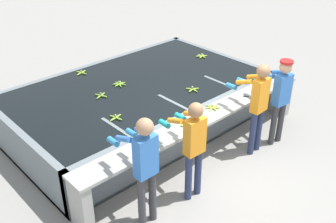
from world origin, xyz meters
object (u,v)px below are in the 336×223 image
Objects in this scene: worker_2 at (258,101)px; knife_0 at (250,97)px; knife_1 at (153,146)px; banana_bunch_ledge_1 at (188,125)px; worker_3 at (280,94)px; banana_bunch_floating_3 at (81,73)px; banana_bunch_floating_1 at (119,84)px; banana_bunch_floating_2 at (101,96)px; banana_bunch_floating_4 at (116,118)px; worker_1 at (193,142)px; banana_bunch_floating_0 at (202,56)px; worker_0 at (144,162)px; banana_bunch_floating_5 at (193,89)px; banana_bunch_ledge_0 at (212,107)px.

knife_0 is at bearing 50.77° from worker_2.
banana_bunch_ledge_1 is at bearing 4.83° from knife_1.
worker_3 reaches higher than banana_bunch_floating_3.
banana_bunch_ledge_1 is 0.93× the size of knife_1.
banana_bunch_floating_1 is at bearing 66.24° from knife_1.
knife_1 is at bearing -100.71° from banana_bunch_floating_2.
banana_bunch_floating_4 is 0.93× the size of knife_1.
banana_bunch_floating_4 reaches higher than knife_1.
worker_1 is 5.93× the size of banana_bunch_floating_1.
banana_bunch_floating_0 is at bearing -22.62° from banana_bunch_floating_3.
worker_1 reaches higher than banana_bunch_floating_1.
knife_0 is at bearing 8.18° from worker_0.
worker_2 is 2.48m from banana_bunch_floating_4.
banana_bunch_ledge_1 is at bearing 177.14° from knife_0.
knife_1 is (-2.39, 0.01, 0.00)m from knife_0.
worker_2 is 6.24× the size of banana_bunch_floating_3.
knife_0 is 1.09× the size of knife_1.
banana_bunch_floating_3 is 3.17m from knife_1.
worker_3 is at bearing -103.85° from banana_bunch_floating_0.
worker_1 is 1.71m from worker_2.
banana_bunch_floating_2 is at bearing 71.79° from banana_bunch_floating_4.
banana_bunch_floating_4 is at bearing 175.86° from banana_bunch_floating_5.
banana_bunch_ledge_0 reaches higher than knife_1.
banana_bunch_floating_1 is at bearing 60.23° from worker_0.
worker_2 is at bearing -65.33° from banana_bunch_floating_1.
banana_bunch_floating_3 is 0.84× the size of knife_0.
worker_1 is at bearing -177.34° from worker_2.
banana_bunch_ledge_1 is (1.33, 0.50, -0.18)m from worker_0.
banana_bunch_ledge_1 is (-1.27, 0.46, -0.17)m from worker_2.
worker_0 is at bearing -146.94° from banana_bunch_floating_0.
worker_0 is 2.18m from banana_bunch_ledge_0.
knife_1 is at bearing 179.74° from knife_0.
worker_0 is at bearing 177.20° from worker_1.
knife_0 is at bearing -0.26° from knife_1.
banana_bunch_floating_1 is 1.01× the size of banana_bunch_floating_3.
worker_2 is 2.89m from banana_bunch_floating_2.
worker_2 is 2.76m from banana_bunch_floating_1.
knife_0 and knife_1 have the same top height.
banana_bunch_ledge_1 is 1.58m from knife_0.
banana_bunch_floating_2 is 0.83× the size of knife_0.
worker_0 is 0.90m from worker_1.
banana_bunch_ledge_1 is at bearing 20.50° from worker_0.
worker_3 is 6.17× the size of banana_bunch_floating_2.
knife_1 is (-0.93, -2.11, -0.01)m from banana_bunch_floating_1.
worker_3 is at bearing -46.79° from banana_bunch_floating_2.
knife_0 is 2.39m from knife_1.
banana_bunch_floating_3 is 0.99× the size of banana_bunch_ledge_1.
banana_bunch_floating_4 is at bearing 154.91° from knife_0.
banana_bunch_floating_0 is 2.89m from banana_bunch_floating_2.
worker_3 is (2.26, -0.01, 0.03)m from worker_1.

